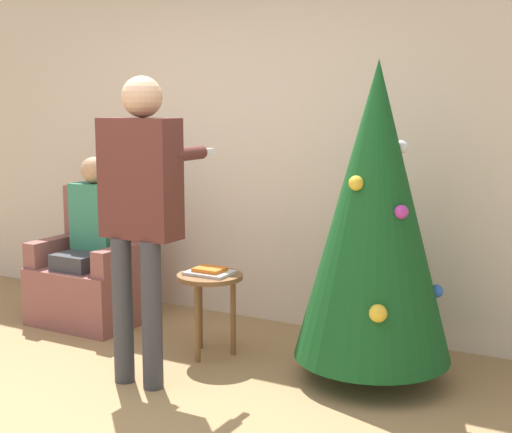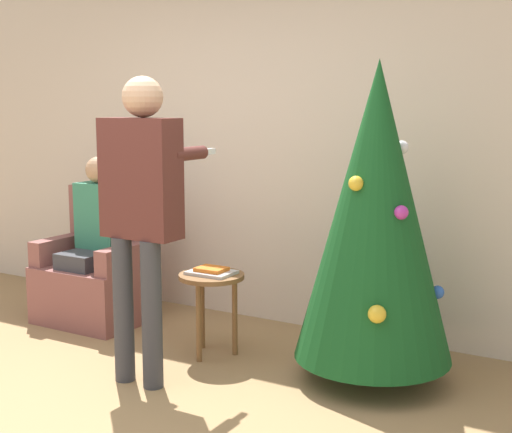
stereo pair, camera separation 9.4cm
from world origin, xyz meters
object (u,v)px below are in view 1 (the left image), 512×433
(christmas_tree, at_px, (375,212))
(side_stool, at_px, (210,287))
(person_standing, at_px, (140,199))
(person_seated, at_px, (89,233))
(armchair, at_px, (93,276))

(christmas_tree, bearing_deg, side_stool, -173.65)
(christmas_tree, height_order, side_stool, christmas_tree)
(side_stool, bearing_deg, person_standing, -99.85)
(person_seated, relative_size, side_stool, 2.29)
(armchair, bearing_deg, side_stool, -9.80)
(christmas_tree, height_order, person_standing, christmas_tree)
(christmas_tree, relative_size, side_stool, 3.47)
(person_seated, relative_size, person_standing, 0.70)
(armchair, bearing_deg, christmas_tree, -2.16)
(armchair, bearing_deg, person_seated, -90.00)
(person_standing, height_order, side_stool, person_standing)
(person_standing, xyz_separation_m, side_stool, (0.10, 0.57, -0.64))
(armchair, relative_size, side_stool, 1.84)
(person_seated, xyz_separation_m, person_standing, (1.09, -0.75, 0.41))
(christmas_tree, bearing_deg, armchair, 177.84)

